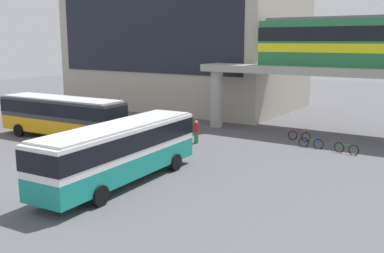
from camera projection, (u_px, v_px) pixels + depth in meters
name	position (u px, v px, depth m)	size (l,w,h in m)	color
ground_plane	(178.00, 144.00, 32.82)	(120.00, 120.00, 0.00)	#515156
station_building	(185.00, 37.00, 51.29)	(25.14, 15.04, 15.83)	#B2A899
bus_main	(120.00, 147.00, 23.36)	(3.22, 11.17, 3.22)	teal
bus_secondary	(61.00, 113.00, 34.28)	(11.15, 3.15, 3.22)	orange
bicycle_red	(299.00, 136.00, 33.86)	(1.79, 0.10, 1.04)	black
bicycle_green	(346.00, 149.00, 29.92)	(1.76, 0.46, 1.04)	black
bicycle_blue	(311.00, 143.00, 31.53)	(1.79, 0.19, 1.04)	black
pedestrian_at_kerb	(196.00, 133.00, 32.91)	(0.43, 0.32, 1.72)	#33663F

